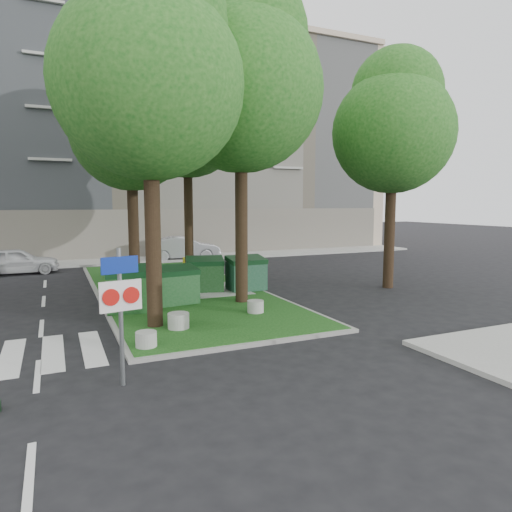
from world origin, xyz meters
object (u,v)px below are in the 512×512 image
dumpster_b (176,285)px  traffic_sign_pole (120,298)px  dumpster_a (132,289)px  car_white (16,261)px  car_silver (184,248)px  bollard_right (255,306)px  tree_median_far (188,107)px  bollard_mid (178,321)px  tree_median_near_right (243,74)px  tree_median_near_left (151,66)px  tree_median_mid (132,120)px  bollard_left (146,339)px  tree_street_right (394,121)px  dumpster_d (246,273)px  dumpster_c (205,274)px  litter_bin (187,264)px

dumpster_b → traffic_sign_pole: bearing=-119.8°
dumpster_a → car_white: size_ratio=0.44×
dumpster_a → car_white: (-4.05, 11.02, -0.15)m
dumpster_b → car_silver: (3.70, 12.77, -0.01)m
dumpster_a → bollard_right: bearing=-18.7°
bollard_right → tree_median_far: bearing=86.8°
dumpster_a → bollard_mid: (0.84, -2.68, -0.50)m
tree_median_near_right → dumpster_a: (-3.89, 0.08, -7.15)m
bollard_mid → car_silver: bearing=74.4°
tree_median_near_left → tree_median_mid: tree_median_near_left is taller
dumpster_a → bollard_left: 4.03m
tree_street_right → traffic_sign_pole: (-12.01, -6.33, -5.21)m
tree_median_near_right → tree_median_mid: bearing=123.7°
traffic_sign_pole → bollard_left: bearing=57.0°
tree_median_mid → dumpster_d: (3.91, -2.61, -6.19)m
tree_street_right → dumpster_d: tree_street_right is taller
dumpster_c → dumpster_d: bearing=-2.6°
tree_median_near_left → dumpster_d: (4.41, 3.89, -6.53)m
tree_median_near_right → dumpster_d: bearing=64.3°
traffic_sign_pole → car_white: bearing=89.8°
car_silver → bollard_left: bearing=168.8°
bollard_left → bollard_mid: bearing=48.8°
litter_bin → bollard_mid: bearing=-106.6°
tree_median_mid → traffic_sign_pole: 11.74m
bollard_left → tree_median_far: bearing=68.9°
tree_median_near_left → dumpster_c: size_ratio=6.26×
car_white → car_silver: bearing=-78.1°
bollard_mid → tree_median_near_left: bearing=127.2°
bollard_mid → car_white: bearing=109.6°
dumpster_c → tree_median_near_right: bearing=-60.1°
dumpster_a → dumpster_d: (4.80, 1.81, -0.05)m
dumpster_a → litter_bin: size_ratio=2.54×
car_white → bollard_right: bearing=-151.2°
car_white → traffic_sign_pole: bearing=-172.0°
tree_median_far → dumpster_c: 9.17m
tree_median_near_right → bollard_left: bearing=-137.0°
tree_street_right → dumpster_d: 8.80m
car_silver → traffic_sign_pole: bearing=168.3°
traffic_sign_pole → bollard_mid: bearing=48.8°
dumpster_c → bollard_right: dumpster_c is taller
tree_median_near_left → tree_median_near_right: 4.09m
bollard_right → litter_bin: 9.87m
dumpster_b → bollard_left: (-1.90, -4.50, -0.45)m
tree_median_mid → dumpster_c: bearing=-42.7°
dumpster_a → bollard_left: size_ratio=3.39×
tree_median_far → bollard_left: size_ratio=23.04×
dumpster_c → dumpster_d: 1.66m
tree_median_mid → dumpster_b: size_ratio=6.48×
tree_median_near_right → bollard_left: size_ratio=22.14×
dumpster_b → car_white: bearing=111.4°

